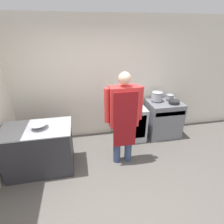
{
  "coord_description": "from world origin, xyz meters",
  "views": [
    {
      "loc": [
        -0.47,
        -1.87,
        2.41
      ],
      "look_at": [
        0.1,
        1.06,
        0.99
      ],
      "focal_mm": 28.0,
      "sensor_mm": 36.0,
      "label": 1
    }
  ],
  "objects_px": {
    "saute_pan": "(174,102)",
    "stove": "(163,119)",
    "sauce_pot": "(170,97)",
    "mixing_bowl": "(38,126)",
    "fridge_unit": "(130,123)",
    "person_cook": "(124,115)",
    "stock_pot": "(157,96)"
  },
  "relations": [
    {
      "from": "saute_pan",
      "to": "stove",
      "type": "bearing_deg",
      "value": 146.04
    },
    {
      "from": "sauce_pot",
      "to": "mixing_bowl",
      "type": "bearing_deg",
      "value": -164.43
    },
    {
      "from": "fridge_unit",
      "to": "saute_pan",
      "type": "distance_m",
      "value": 1.12
    },
    {
      "from": "person_cook",
      "to": "saute_pan",
      "type": "height_order",
      "value": "person_cook"
    },
    {
      "from": "mixing_bowl",
      "to": "sauce_pot",
      "type": "bearing_deg",
      "value": 15.57
    },
    {
      "from": "stove",
      "to": "fridge_unit",
      "type": "height_order",
      "value": "stove"
    },
    {
      "from": "stove",
      "to": "saute_pan",
      "type": "height_order",
      "value": "saute_pan"
    },
    {
      "from": "mixing_bowl",
      "to": "stock_pot",
      "type": "relative_size",
      "value": 1.09
    },
    {
      "from": "mixing_bowl",
      "to": "saute_pan",
      "type": "xyz_separation_m",
      "value": [
        2.83,
        0.58,
        -0.0
      ]
    },
    {
      "from": "stock_pot",
      "to": "saute_pan",
      "type": "bearing_deg",
      "value": -32.66
    },
    {
      "from": "person_cook",
      "to": "sauce_pot",
      "type": "xyz_separation_m",
      "value": [
        1.36,
        0.87,
        -0.08
      ]
    },
    {
      "from": "mixing_bowl",
      "to": "sauce_pot",
      "type": "xyz_separation_m",
      "value": [
        2.83,
        0.79,
        0.04
      ]
    },
    {
      "from": "person_cook",
      "to": "mixing_bowl",
      "type": "xyz_separation_m",
      "value": [
        -1.47,
        0.08,
        -0.12
      ]
    },
    {
      "from": "saute_pan",
      "to": "person_cook",
      "type": "bearing_deg",
      "value": -154.18
    },
    {
      "from": "fridge_unit",
      "to": "stock_pot",
      "type": "bearing_deg",
      "value": 7.51
    },
    {
      "from": "fridge_unit",
      "to": "stock_pot",
      "type": "height_order",
      "value": "stock_pot"
    },
    {
      "from": "fridge_unit",
      "to": "stove",
      "type": "bearing_deg",
      "value": -1.33
    },
    {
      "from": "stove",
      "to": "saute_pan",
      "type": "relative_size",
      "value": 3.67
    },
    {
      "from": "stove",
      "to": "person_cook",
      "type": "relative_size",
      "value": 0.5
    },
    {
      "from": "fridge_unit",
      "to": "sauce_pot",
      "type": "distance_m",
      "value": 1.14
    },
    {
      "from": "stock_pot",
      "to": "person_cook",
      "type": "bearing_deg",
      "value": -139.84
    },
    {
      "from": "person_cook",
      "to": "saute_pan",
      "type": "relative_size",
      "value": 7.4
    },
    {
      "from": "stove",
      "to": "person_cook",
      "type": "bearing_deg",
      "value": -147.67
    },
    {
      "from": "stock_pot",
      "to": "sauce_pot",
      "type": "height_order",
      "value": "stock_pot"
    },
    {
      "from": "saute_pan",
      "to": "stock_pot",
      "type": "bearing_deg",
      "value": 147.34
    },
    {
      "from": "fridge_unit",
      "to": "saute_pan",
      "type": "xyz_separation_m",
      "value": [
        0.99,
        -0.12,
        0.51
      ]
    },
    {
      "from": "person_cook",
      "to": "sauce_pot",
      "type": "relative_size",
      "value": 10.29
    },
    {
      "from": "stock_pot",
      "to": "sauce_pot",
      "type": "distance_m",
      "value": 0.33
    },
    {
      "from": "stove",
      "to": "person_cook",
      "type": "distance_m",
      "value": 1.54
    },
    {
      "from": "person_cook",
      "to": "sauce_pot",
      "type": "bearing_deg",
      "value": 32.59
    },
    {
      "from": "saute_pan",
      "to": "sauce_pot",
      "type": "bearing_deg",
      "value": 90.0
    },
    {
      "from": "stove",
      "to": "sauce_pot",
      "type": "height_order",
      "value": "sauce_pot"
    }
  ]
}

